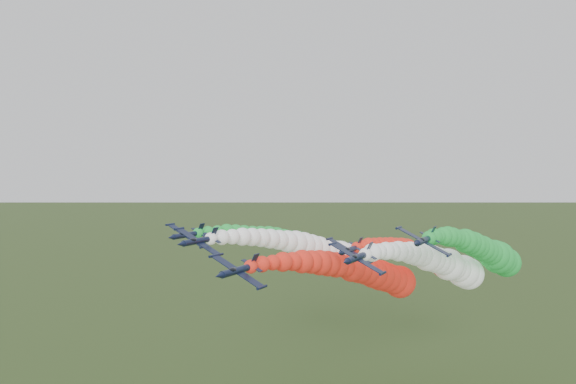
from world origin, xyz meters
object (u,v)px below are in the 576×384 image
object	(u,v)px
jet_inner_left	(328,252)
jet_outer_right	(489,253)
jet_inner_right	(446,265)
jet_lead	(368,273)
jet_outer_left	(307,247)
jet_trail	(429,258)

from	to	relation	value
jet_inner_left	jet_outer_right	distance (m)	35.61
jet_inner_right	jet_lead	bearing A→B (deg)	-136.03
jet_outer_left	jet_outer_right	distance (m)	43.21
jet_inner_left	jet_trail	bearing A→B (deg)	50.31
jet_inner_left	jet_outer_right	xyz separation A→B (m)	(32.83, 13.80, 0.36)
jet_lead	jet_trail	bearing A→B (deg)	79.55
jet_trail	jet_outer_left	bearing A→B (deg)	-157.66
jet_inner_right	jet_trail	xyz separation A→B (m)	(-7.69, 16.53, -1.51)
jet_trail	jet_inner_left	bearing A→B (deg)	-129.69
jet_outer_right	jet_outer_left	bearing A→B (deg)	-174.85
jet_trail	jet_outer_right	bearing A→B (deg)	-26.83
jet_outer_left	jet_outer_right	bearing A→B (deg)	5.15
jet_outer_right	jet_trail	bearing A→B (deg)	153.17
jet_inner_right	jet_outer_right	distance (m)	11.72
jet_lead	jet_outer_left	xyz separation A→B (m)	(-22.60, 17.63, 1.86)
jet_lead	jet_trail	size ratio (longest dim) A/B	1.00
jet_inner_right	jet_outer_right	size ratio (longest dim) A/B	1.00
jet_inner_left	jet_inner_right	bearing A→B (deg)	10.86
jet_inner_right	jet_outer_right	xyz separation A→B (m)	(7.37, 8.91, 1.92)
jet_inner_left	jet_outer_left	xyz separation A→B (m)	(-10.20, 9.92, -0.59)
jet_outer_left	jet_trail	size ratio (longest dim) A/B	0.99
jet_outer_left	jet_trail	bearing A→B (deg)	22.34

